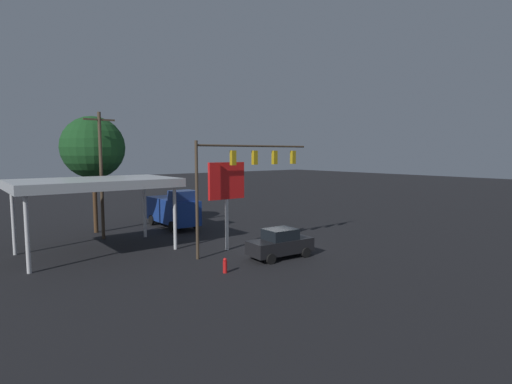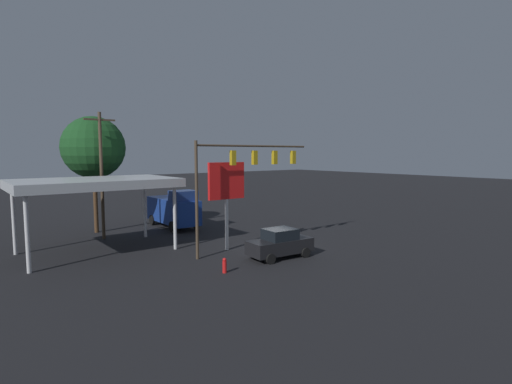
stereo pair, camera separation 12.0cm
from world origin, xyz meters
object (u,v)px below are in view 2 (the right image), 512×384
price_sign (226,185)px  delivery_truck (174,209)px  street_tree (93,148)px  sedan_waiting (280,243)px  utility_pole (102,173)px  fire_hydrant (225,265)px  traffic_signal_assembly (244,167)px

price_sign → delivery_truck: 10.74m
price_sign → street_tree: size_ratio=0.62×
sedan_waiting → street_tree: (6.94, -16.19, 6.39)m
utility_pole → delivery_truck: bearing=-171.3°
delivery_truck → fire_hydrant: delivery_truck is taller
delivery_truck → street_tree: (6.42, -1.98, 5.65)m
traffic_signal_assembly → fire_hydrant: (4.12, 3.64, -5.46)m
utility_pole → fire_hydrant: (-2.51, 13.74, -4.89)m
utility_pole → fire_hydrant: size_ratio=11.47×
traffic_signal_assembly → utility_pole: utility_pole is taller
sedan_waiting → street_tree: street_tree is taller
delivery_truck → fire_hydrant: (4.24, 14.77, -1.26)m
traffic_signal_assembly → delivery_truck: bearing=-90.7°
street_tree → sedan_waiting: bearing=113.2°
delivery_truck → street_tree: 8.78m
price_sign → sedan_waiting: (-1.56, 3.94, -3.70)m
price_sign → sedan_waiting: 5.63m
fire_hydrant → price_sign: bearing=-125.5°
sedan_waiting → street_tree: size_ratio=0.45×
fire_hydrant → utility_pole: bearing=-79.7°
delivery_truck → price_sign: bearing=-4.9°
price_sign → delivery_truck: price_sign is taller
price_sign → street_tree: street_tree is taller
delivery_truck → traffic_signal_assembly: bearing=0.2°
price_sign → traffic_signal_assembly: bearing=136.8°
price_sign → sedan_waiting: size_ratio=1.38×
traffic_signal_assembly → street_tree: (6.30, -13.11, 1.44)m
sedan_waiting → delivery_truck: delivery_truck is taller
utility_pole → sedan_waiting: utility_pole is taller
price_sign → delivery_truck: size_ratio=0.91×
utility_pole → street_tree: utility_pole is taller
street_tree → fire_hydrant: size_ratio=11.38×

